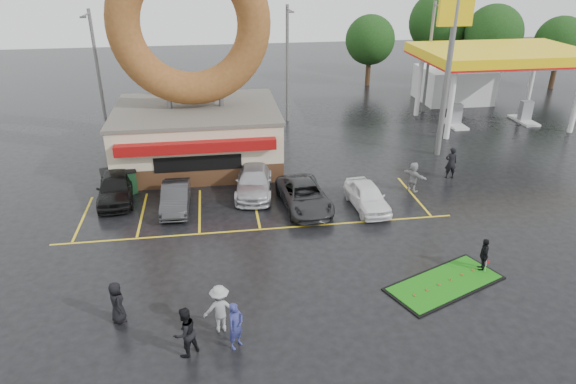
{
  "coord_description": "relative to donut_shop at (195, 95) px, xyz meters",
  "views": [
    {
      "loc": [
        -1.96,
        -18.89,
        12.59
      ],
      "look_at": [
        1.33,
        2.91,
        2.2
      ],
      "focal_mm": 32.0,
      "sensor_mm": 36.0,
      "label": 1
    }
  ],
  "objects": [
    {
      "name": "person_cameraman",
      "position": [
        12.15,
        -14.58,
        -3.69
      ],
      "size": [
        0.67,
        0.99,
        1.55
      ],
      "primitive_type": "imported",
      "rotation": [
        0.0,
        0.0,
        -1.93
      ],
      "color": "black",
      "rests_on": "ground"
    },
    {
      "name": "car_black",
      "position": [
        -4.54,
        -5.04,
        -3.67
      ],
      "size": [
        2.25,
        4.78,
        1.58
      ],
      "primitive_type": "imported",
      "rotation": [
        0.0,
        0.0,
        0.09
      ],
      "color": "black",
      "rests_on": "ground"
    },
    {
      "name": "person_walker_far",
      "position": [
        15.08,
        -4.87,
        -3.48
      ],
      "size": [
        0.76,
        0.54,
        1.98
      ],
      "primitive_type": "imported",
      "rotation": [
        0.0,
        0.0,
        3.05
      ],
      "color": "black",
      "rests_on": "ground"
    },
    {
      "name": "shell_sign",
      "position": [
        16.0,
        -0.97,
        2.91
      ],
      "size": [
        2.2,
        0.36,
        10.6
      ],
      "color": "slate",
      "rests_on": "ground"
    },
    {
      "name": "car_white",
      "position": [
        8.93,
        -8.04,
        -3.78
      ],
      "size": [
        1.87,
        4.11,
        1.37
      ],
      "primitive_type": "imported",
      "rotation": [
        0.0,
        0.0,
        0.06
      ],
      "color": "white",
      "rests_on": "ground"
    },
    {
      "name": "car_grey",
      "position": [
        5.6,
        -7.47,
        -3.77
      ],
      "size": [
        2.7,
        5.14,
        1.38
      ],
      "primitive_type": "imported",
      "rotation": [
        0.0,
        0.0,
        0.09
      ],
      "color": "#2D2D2F",
      "rests_on": "ground"
    },
    {
      "name": "person_walker_near",
      "position": [
        12.16,
        -6.29,
        -3.6
      ],
      "size": [
        1.22,
        1.66,
        1.74
      ],
      "primitive_type": "imported",
      "rotation": [
        0.0,
        0.0,
        2.06
      ],
      "color": "gray",
      "rests_on": "ground"
    },
    {
      "name": "putting_green",
      "position": [
        10.14,
        -15.33,
        -4.42
      ],
      "size": [
        5.5,
        3.98,
        0.63
      ],
      "color": "black",
      "rests_on": "ground"
    },
    {
      "name": "tree_far_d",
      "position": [
        17.0,
        19.03,
        0.07
      ],
      "size": [
        4.9,
        4.9,
        7.0
      ],
      "color": "#332114",
      "rests_on": "ground"
    },
    {
      "name": "person_bystander",
      "position": [
        -2.92,
        -15.7,
        -3.63
      ],
      "size": [
        0.77,
        0.95,
        1.66
      ],
      "primitive_type": "imported",
      "rotation": [
        0.0,
        0.0,
        1.92
      ],
      "color": "black",
      "rests_on": "ground"
    },
    {
      "name": "donut_shop",
      "position": [
        0.0,
        0.0,
        0.0
      ],
      "size": [
        10.2,
        8.7,
        13.5
      ],
      "color": "#472B19",
      "rests_on": "ground"
    },
    {
      "name": "car_silver",
      "position": [
        3.09,
        -5.19,
        -3.75
      ],
      "size": [
        2.61,
        5.14,
        1.43
      ],
      "primitive_type": "imported",
      "rotation": [
        0.0,
        0.0,
        -0.13
      ],
      "color": "#ADADB2",
      "rests_on": "ground"
    },
    {
      "name": "tree_far_b",
      "position": [
        35.0,
        15.03,
        0.07
      ],
      "size": [
        4.9,
        4.9,
        7.0
      ],
      "color": "#332114",
      "rests_on": "ground"
    },
    {
      "name": "dumpster",
      "position": [
        -4.5,
        -4.03,
        -3.81
      ],
      "size": [
        2.05,
        1.62,
        1.3
      ],
      "primitive_type": "cube",
      "rotation": [
        0.0,
        0.0,
        0.26
      ],
      "color": "#163B1F",
      "rests_on": "ground"
    },
    {
      "name": "person_blue",
      "position": [
        1.35,
        -17.75,
        -3.56
      ],
      "size": [
        0.77,
        0.77,
        1.8
      ],
      "primitive_type": "imported",
      "rotation": [
        0.0,
        0.0,
        0.78
      ],
      "color": "navy",
      "rests_on": "ground"
    },
    {
      "name": "person_blackjkt",
      "position": [
        -0.37,
        -17.87,
        -3.53
      ],
      "size": [
        1.15,
        1.13,
        1.87
      ],
      "primitive_type": "imported",
      "rotation": [
        0.0,
        0.0,
        3.84
      ],
      "color": "black",
      "rests_on": "ground"
    },
    {
      "name": "tree_far_a",
      "position": [
        29.0,
        17.03,
        0.72
      ],
      "size": [
        5.6,
        5.6,
        8.0
      ],
      "color": "#332114",
      "rests_on": "ground"
    },
    {
      "name": "streetlight_left",
      "position": [
        -7.0,
        6.95,
        0.32
      ],
      "size": [
        0.4,
        2.21,
        9.0
      ],
      "color": "slate",
      "rests_on": "ground"
    },
    {
      "name": "streetlight_right",
      "position": [
        19.0,
        8.95,
        0.32
      ],
      "size": [
        0.4,
        2.21,
        9.0
      ],
      "color": "slate",
      "rests_on": "ground"
    },
    {
      "name": "person_hoodie",
      "position": [
        0.84,
        -16.8,
        -3.52
      ],
      "size": [
        1.26,
        0.78,
        1.89
      ],
      "primitive_type": "imported",
      "rotation": [
        0.0,
        0.0,
        3.2
      ],
      "color": "gray",
      "rests_on": "ground"
    },
    {
      "name": "streetlight_mid",
      "position": [
        7.0,
        7.95,
        0.32
      ],
      "size": [
        0.4,
        2.21,
        9.0
      ],
      "color": "slate",
      "rests_on": "ground"
    },
    {
      "name": "car_dgrey",
      "position": [
        -1.23,
        -6.61,
        -3.8
      ],
      "size": [
        1.48,
        4.05,
        1.33
      ],
      "primitive_type": "imported",
      "rotation": [
        0.0,
        0.0,
        -0.02
      ],
      "color": "#2A2A2C",
      "rests_on": "ground"
    },
    {
      "name": "ground",
      "position": [
        3.0,
        -12.97,
        -4.46
      ],
      "size": [
        120.0,
        120.0,
        0.0
      ],
      "primitive_type": "plane",
      "color": "black",
      "rests_on": "ground"
    },
    {
      "name": "tree_far_c",
      "position": [
        25.0,
        21.03,
        1.37
      ],
      "size": [
        6.3,
        6.3,
        9.0
      ],
      "color": "#332114",
      "rests_on": "ground"
    },
    {
      "name": "gas_station",
      "position": [
        23.0,
        7.97,
        -0.77
      ],
      "size": [
        12.3,
        13.65,
        5.9
      ],
      "color": "silver",
      "rests_on": "ground"
    }
  ]
}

